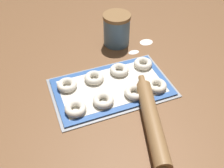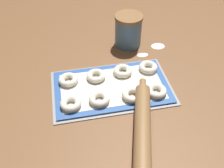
{
  "view_description": "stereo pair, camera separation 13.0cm",
  "coord_description": "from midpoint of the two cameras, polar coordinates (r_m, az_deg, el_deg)",
  "views": [
    {
      "loc": [
        -0.27,
        -0.69,
        0.74
      ],
      "look_at": [
        0.0,
        0.02,
        0.02
      ],
      "focal_mm": 42.0,
      "sensor_mm": 36.0,
      "label": 1
    },
    {
      "loc": [
        -0.15,
        -0.73,
        0.74
      ],
      "look_at": [
        0.0,
        0.02,
        0.02
      ],
      "focal_mm": 42.0,
      "sensor_mm": 36.0,
      "label": 2
    }
  ],
  "objects": [
    {
      "name": "bagel_front_mid_left",
      "position": [
        0.98,
        -5.72,
        -3.81
      ],
      "size": [
        0.08,
        0.08,
        0.02
      ],
      "color": "silver",
      "rests_on": "baking_mat"
    },
    {
      "name": "bagel_back_far_right",
      "position": [
        1.14,
        3.53,
        4.27
      ],
      "size": [
        0.08,
        0.08,
        0.02
      ],
      "color": "silver",
      "rests_on": "baking_mat"
    },
    {
      "name": "bagel_back_mid_left",
      "position": [
        1.07,
        -7.38,
        1.15
      ],
      "size": [
        0.08,
        0.08,
        0.02
      ],
      "color": "silver",
      "rests_on": "baking_mat"
    },
    {
      "name": "flour_patch_near",
      "position": [
        1.24,
        1.75,
        6.82
      ],
      "size": [
        0.05,
        0.03,
        0.0
      ],
      "color": "white",
      "rests_on": "ground_plane"
    },
    {
      "name": "baking_mat",
      "position": [
        1.05,
        -3.55,
        -0.77
      ],
      "size": [
        0.45,
        0.26,
        0.0
      ],
      "color": "#2D569E",
      "rests_on": "baking_tray"
    },
    {
      "name": "ground_plane",
      "position": [
        1.04,
        -3.26,
        -1.8
      ],
      "size": [
        2.8,
        2.8,
        0.0
      ],
      "primitive_type": "plane",
      "color": "brown"
    },
    {
      "name": "bagel_front_far_left",
      "position": [
        0.97,
        -11.8,
        -5.51
      ],
      "size": [
        0.08,
        0.08,
        0.02
      ],
      "color": "silver",
      "rests_on": "baking_mat"
    },
    {
      "name": "rolling_pin",
      "position": [
        0.91,
        4.66,
        -8.37
      ],
      "size": [
        0.16,
        0.45,
        0.06
      ],
      "color": "olive",
      "rests_on": "ground_plane"
    },
    {
      "name": "flour_canister",
      "position": [
        1.26,
        -1.99,
        11.68
      ],
      "size": [
        0.13,
        0.13,
        0.15
      ],
      "color": "slate",
      "rests_on": "ground_plane"
    },
    {
      "name": "bagel_back_far_left",
      "position": [
        1.06,
        -13.25,
        -0.44
      ],
      "size": [
        0.08,
        0.08,
        0.02
      ],
      "color": "silver",
      "rests_on": "baking_mat"
    },
    {
      "name": "bagel_front_far_right",
      "position": [
        1.04,
        6.19,
        -0.56
      ],
      "size": [
        0.08,
        0.08,
        0.02
      ],
      "color": "silver",
      "rests_on": "baking_mat"
    },
    {
      "name": "bagel_front_mid_right",
      "position": [
        1.0,
        1.25,
        -2.06
      ],
      "size": [
        0.08,
        0.08,
        0.02
      ],
      "color": "silver",
      "rests_on": "baking_mat"
    },
    {
      "name": "flour_patch_far",
      "position": [
        1.31,
        4.64,
        8.97
      ],
      "size": [
        0.07,
        0.05,
        0.0
      ],
      "color": "white",
      "rests_on": "ground_plane"
    },
    {
      "name": "baking_tray",
      "position": [
        1.05,
        -3.53,
        -0.99
      ],
      "size": [
        0.48,
        0.29,
        0.01
      ],
      "color": "#93969B",
      "rests_on": "ground_plane"
    },
    {
      "name": "bagel_back_mid_right",
      "position": [
        1.1,
        -1.77,
        2.86
      ],
      "size": [
        0.08,
        0.08,
        0.02
      ],
      "color": "silver",
      "rests_on": "baking_mat"
    }
  ]
}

